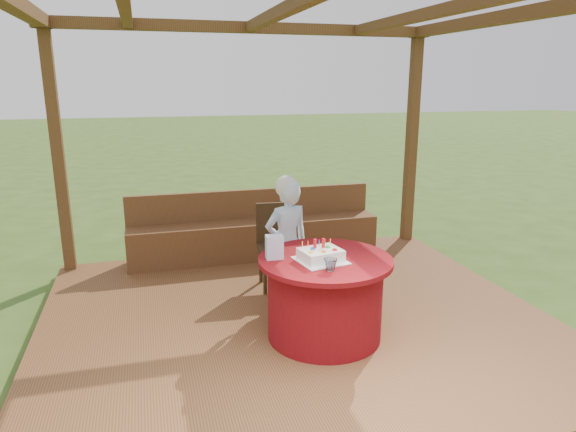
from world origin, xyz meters
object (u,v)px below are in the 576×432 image
object	(u,v)px
elderly_woman	(287,241)
drinking_glass	(330,265)
bench	(255,235)
gift_bag	(274,247)
chair	(277,242)
birthday_cake	(321,255)
table	(325,297)

from	to	relation	value
elderly_woman	drinking_glass	bearing A→B (deg)	-86.11
bench	gift_bag	distance (m)	2.13
elderly_woman	drinking_glass	xyz separation A→B (m)	(0.07, -0.98, 0.10)
bench	drinking_glass	distance (m)	2.47
chair	elderly_woman	bearing A→B (deg)	-94.52
birthday_cake	gift_bag	distance (m)	0.38
birthday_cake	drinking_glass	bearing A→B (deg)	-90.58
drinking_glass	gift_bag	bearing A→B (deg)	131.86
bench	elderly_woman	xyz separation A→B (m)	(-0.01, -1.45, 0.37)
bench	drinking_glass	xyz separation A→B (m)	(0.06, -2.43, 0.47)
bench	chair	distance (m)	0.96
chair	gift_bag	world-z (taller)	gift_bag
table	birthday_cake	size ratio (longest dim) A/B	2.61
bench	gift_bag	xyz separation A→B (m)	(-0.28, -2.05, 0.53)
birthday_cake	gift_bag	size ratio (longest dim) A/B	2.13
table	drinking_glass	distance (m)	0.48
bench	gift_bag	size ratio (longest dim) A/B	15.33
elderly_woman	birthday_cake	world-z (taller)	elderly_woman
table	chair	world-z (taller)	chair
bench	table	world-z (taller)	bench
birthday_cake	drinking_glass	size ratio (longest dim) A/B	4.13
chair	drinking_glass	xyz separation A→B (m)	(0.03, -1.49, 0.27)
chair	table	bearing A→B (deg)	-85.80
bench	table	bearing A→B (deg)	-86.73
table	chair	bearing A→B (deg)	94.20
table	drinking_glass	size ratio (longest dim) A/B	10.79
bench	drinking_glass	world-z (taller)	bench
elderly_woman	gift_bag	distance (m)	0.68
gift_bag	table	bearing A→B (deg)	-10.70
bench	chair	bearing A→B (deg)	-87.92
birthday_cake	bench	bearing A→B (deg)	91.65
table	bench	bearing A→B (deg)	93.27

